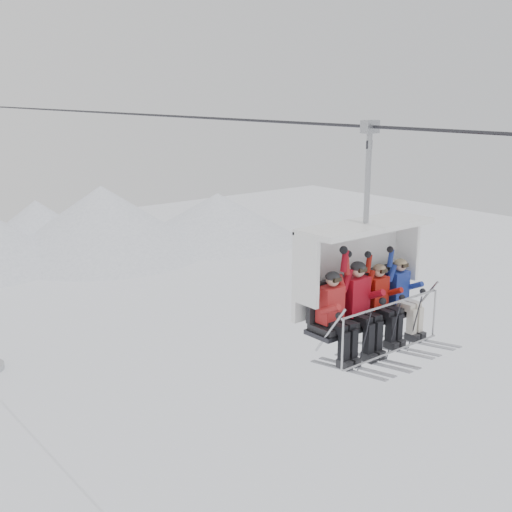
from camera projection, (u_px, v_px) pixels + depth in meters
haul_cable at (256, 121)px, 13.10m from camera, size 0.06×50.00×0.06m
chairlift_carrier at (358, 271)px, 11.55m from camera, size 2.69×1.17×3.98m
skier_far_left at (335, 312)px, 10.90m from camera, size 0.43×1.69×1.69m
skier_center_left at (360, 303)px, 11.28m from camera, size 0.46×1.69×1.80m
skier_center_right at (381, 300)px, 11.63m from camera, size 0.40×1.69×1.58m
skier_far_right at (403, 294)px, 12.00m from camera, size 0.40×1.69×1.58m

